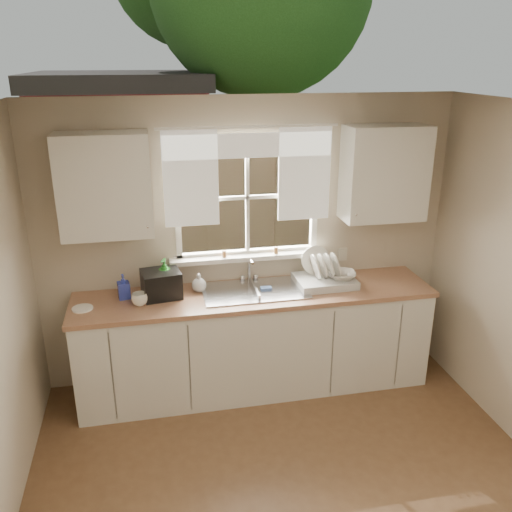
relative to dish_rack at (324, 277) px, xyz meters
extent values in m
cube|color=beige|center=(-0.62, 0.27, -0.40)|extent=(3.60, 0.02, 1.15)
cube|color=beige|center=(-0.62, 0.27, 1.35)|extent=(3.60, 0.02, 0.35)
cube|color=beige|center=(-1.82, 0.27, 0.67)|extent=(1.20, 0.02, 1.00)
cube|color=beige|center=(0.58, 0.27, 0.67)|extent=(1.20, 0.02, 1.00)
cube|color=silver|center=(-0.62, -1.73, 1.52)|extent=(3.60, 4.00, 0.02)
cube|color=white|center=(-0.62, 0.29, 0.17)|extent=(1.30, 0.06, 0.05)
cube|color=white|center=(-0.62, 0.29, 1.17)|extent=(1.30, 0.06, 0.05)
cube|color=white|center=(-1.22, 0.29, 0.67)|extent=(0.05, 0.06, 1.05)
cube|color=white|center=(-0.02, 0.29, 0.67)|extent=(0.05, 0.06, 1.05)
cube|color=white|center=(-0.62, 0.29, 0.67)|extent=(0.03, 0.04, 1.00)
cube|color=white|center=(-0.62, 0.29, 0.67)|extent=(1.20, 0.04, 0.03)
cube|color=white|center=(-0.62, 0.23, 0.15)|extent=(1.38, 0.14, 0.04)
cylinder|color=white|center=(-0.62, 0.21, 1.27)|extent=(1.50, 0.02, 0.02)
cube|color=white|center=(-1.10, 0.22, 0.87)|extent=(0.45, 0.02, 0.80)
cube|color=white|center=(-0.14, 0.22, 0.87)|extent=(0.45, 0.02, 0.80)
cube|color=white|center=(-0.62, 0.22, 1.12)|extent=(1.40, 0.02, 0.20)
cube|color=silver|center=(-0.62, -0.05, -0.54)|extent=(3.00, 0.62, 0.87)
cube|color=#A67353|center=(-0.62, -0.05, -0.09)|extent=(3.04, 0.65, 0.04)
cube|color=silver|center=(-1.77, 0.09, 0.87)|extent=(0.70, 0.33, 0.80)
cube|color=silver|center=(0.53, 0.09, 0.87)|extent=(0.70, 0.33, 0.80)
cube|color=beige|center=(0.26, 0.25, 0.10)|extent=(0.08, 0.01, 0.12)
cylinder|color=brown|center=(-0.84, 0.21, 0.20)|extent=(0.04, 0.04, 0.06)
cylinder|color=brown|center=(-0.38, 0.21, 0.20)|extent=(0.04, 0.04, 0.06)
cube|color=#335421|center=(-0.62, 5.27, -1.00)|extent=(20.00, 10.00, 0.02)
cube|color=#937051|center=(-0.62, 3.27, -0.08)|extent=(8.00, 0.10, 1.80)
cube|color=maroon|center=(-1.82, 6.77, 0.12)|extent=(3.00, 3.00, 2.20)
cube|color=black|center=(-1.82, 6.77, 1.37)|extent=(3.20, 3.20, 0.30)
cylinder|color=#423021|center=(0.78, 6.27, 0.62)|extent=(0.36, 0.36, 3.20)
cube|color=#B7B7BC|center=(-0.62, -0.02, -0.15)|extent=(0.84, 0.46, 0.18)
cube|color=#B7B7BC|center=(-0.62, -0.02, -0.06)|extent=(0.88, 0.50, 0.01)
cube|color=#B7B7BC|center=(-0.62, -0.02, -0.09)|extent=(0.02, 0.41, 0.14)
cylinder|color=silver|center=(-0.62, 0.23, 0.04)|extent=(0.03, 0.03, 0.22)
cylinder|color=silver|center=(-0.62, 0.15, 0.15)|extent=(0.02, 0.18, 0.02)
sphere|color=silver|center=(-0.68, 0.23, -0.04)|extent=(0.05, 0.05, 0.05)
sphere|color=silver|center=(-0.56, 0.23, -0.04)|extent=(0.05, 0.05, 0.05)
cube|color=silver|center=(0.00, -0.01, -0.03)|extent=(0.51, 0.39, 0.07)
cylinder|color=white|center=(-0.05, 0.11, 0.12)|extent=(0.26, 0.08, 0.25)
cylinder|color=white|center=(-0.09, -0.01, 0.11)|extent=(0.07, 0.22, 0.22)
cylinder|color=white|center=(-0.03, -0.01, 0.11)|extent=(0.07, 0.22, 0.22)
cylinder|color=white|center=(0.03, -0.01, 0.11)|extent=(0.07, 0.22, 0.22)
cylinder|color=white|center=(0.09, 0.00, 0.11)|extent=(0.07, 0.22, 0.22)
imported|color=silver|center=(0.14, -0.05, 0.03)|extent=(0.28, 0.28, 0.06)
imported|color=#2D862C|center=(-1.36, 0.08, 0.09)|extent=(0.16, 0.16, 0.31)
imported|color=#2C3BA8|center=(-1.70, 0.06, 0.04)|extent=(0.11, 0.11, 0.21)
imported|color=#F1E3C6|center=(-1.08, 0.08, 0.01)|extent=(0.15, 0.15, 0.16)
cylinder|color=white|center=(-2.02, -0.09, -0.06)|extent=(0.16, 0.16, 0.01)
imported|color=white|center=(-1.58, -0.10, -0.02)|extent=(0.13, 0.13, 0.10)
cube|color=black|center=(-1.40, 0.03, 0.05)|extent=(0.34, 0.31, 0.22)
camera|label=1|loc=(-1.46, -4.14, 1.81)|focal=38.00mm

